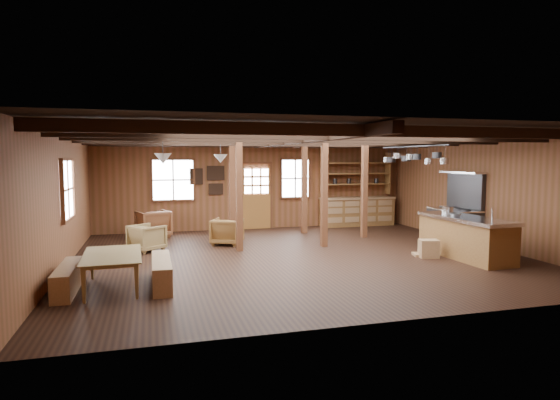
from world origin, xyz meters
name	(u,v)px	position (x,y,z in m)	size (l,w,h in m)	color
room	(299,196)	(0.00, 0.00, 1.40)	(10.04, 9.04, 2.84)	black
ceiling_joists	(297,140)	(0.00, 0.18, 2.68)	(9.80, 8.82, 0.18)	black
timber_posts	(294,190)	(0.52, 2.08, 1.40)	(3.95, 2.35, 2.80)	#4E2916
back_door	(257,201)	(0.00, 4.45, 0.88)	(1.02, 0.08, 2.15)	brown
window_back_left	(173,180)	(-2.60, 4.46, 1.60)	(1.32, 0.06, 1.32)	white
window_back_right	(295,179)	(1.30, 4.46, 1.60)	(1.02, 0.06, 1.32)	white
window_left	(67,190)	(-4.96, 0.50, 1.60)	(0.14, 1.24, 1.32)	white
notice_boards	(209,178)	(-1.50, 4.46, 1.64)	(1.08, 0.03, 0.90)	silver
back_counter	(357,208)	(3.40, 4.20, 0.60)	(2.55, 0.60, 2.45)	brown
pendant_lamps	(195,159)	(-2.25, 1.00, 2.25)	(1.86, 2.36, 0.66)	#2E2E31
pot_rack	(408,157)	(3.08, 0.51, 2.28)	(0.38, 3.00, 0.45)	#2E2E31
kitchen_island	(465,237)	(3.60, -1.16, 0.48)	(0.96, 2.53, 1.20)	brown
step_stool	(429,249)	(2.80, -0.94, 0.21)	(0.46, 0.33, 0.41)	olive
commercial_range	(456,219)	(4.65, 0.64, 0.62)	(0.80, 1.54, 1.90)	#2E2E31
dining_table	(115,271)	(-3.90, -1.71, 0.30)	(1.72, 0.96, 0.60)	olive
bench_wall	(68,279)	(-4.65, -1.71, 0.22)	(0.30, 1.62, 0.44)	olive
bench_aisle	(162,272)	(-3.11, -1.71, 0.24)	(0.32, 1.71, 0.47)	olive
armchair_a	(153,224)	(-3.22, 3.56, 0.39)	(0.83, 0.86, 0.78)	brown
armchair_b	(227,232)	(-1.36, 1.90, 0.34)	(0.73, 0.75, 0.69)	brown
armchair_c	(147,238)	(-3.38, 1.56, 0.33)	(0.70, 0.72, 0.65)	olive
counter_pot	(448,210)	(3.62, -0.45, 1.02)	(0.27, 0.27, 0.16)	silver
bowl	(455,215)	(3.43, -1.00, 0.97)	(0.27, 0.27, 0.07)	silver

